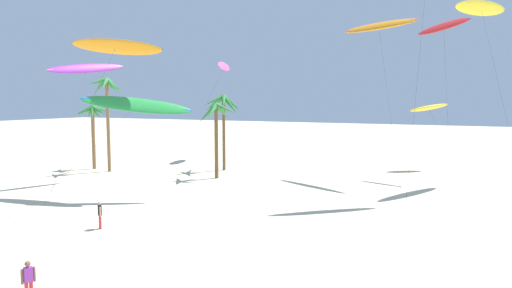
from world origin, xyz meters
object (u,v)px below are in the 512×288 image
(person_near_left, at_px, (28,281))
(flying_kite_6, at_px, (224,66))
(flying_kite_3, at_px, (429,108))
(flying_kite_10, at_px, (116,47))
(palm_tree_3, at_px, (216,118))
(person_near_right, at_px, (100,214))
(palm_tree_0, at_px, (107,95))
(flying_kite_2, at_px, (444,26))
(flying_kite_5, at_px, (481,8))
(palm_tree_2, at_px, (223,107))
(flying_kite_0, at_px, (379,26))
(palm_tree_1, at_px, (93,117))
(flying_kite_8, at_px, (136,105))
(flying_kite_4, at_px, (87,68))

(person_near_left, bearing_deg, flying_kite_6, 110.11)
(flying_kite_3, distance_m, flying_kite_10, 33.11)
(palm_tree_3, bearing_deg, person_near_right, -81.16)
(palm_tree_0, xyz_separation_m, flying_kite_2, (31.79, 12.14, 6.55))
(flying_kite_2, height_order, person_near_right, flying_kite_2)
(flying_kite_3, distance_m, flying_kite_5, 12.65)
(flying_kite_10, bearing_deg, person_near_left, -56.23)
(palm_tree_2, xyz_separation_m, person_near_right, (4.65, -22.41, -5.94))
(flying_kite_0, height_order, flying_kite_5, flying_kite_5)
(palm_tree_3, xyz_separation_m, flying_kite_10, (-3.30, -9.68, 5.89))
(palm_tree_2, xyz_separation_m, flying_kite_6, (-4.72, 8.38, 5.07))
(palm_tree_1, relative_size, palm_tree_3, 0.96)
(flying_kite_0, relative_size, flying_kite_5, 0.92)
(flying_kite_0, xyz_separation_m, flying_kite_6, (-20.55, 6.33, -2.64))
(flying_kite_0, distance_m, person_near_left, 36.13)
(flying_kite_2, height_order, flying_kite_3, flying_kite_2)
(palm_tree_3, xyz_separation_m, flying_kite_6, (-6.61, 13.00, 6.01))
(flying_kite_0, height_order, flying_kite_8, flying_kite_0)
(flying_kite_0, relative_size, person_near_right, 9.20)
(palm_tree_1, relative_size, flying_kite_3, 0.94)
(flying_kite_0, relative_size, flying_kite_3, 2.01)
(flying_kite_10, bearing_deg, palm_tree_3, 71.16)
(flying_kite_8, bearing_deg, person_near_right, -64.72)
(palm_tree_0, height_order, flying_kite_10, flying_kite_10)
(flying_kite_8, bearing_deg, flying_kite_10, 164.52)
(flying_kite_3, relative_size, person_near_right, 4.57)
(flying_kite_3, bearing_deg, palm_tree_0, -151.14)
(flying_kite_0, relative_size, person_near_left, 9.15)
(palm_tree_2, relative_size, flying_kite_10, 0.64)
(flying_kite_8, height_order, person_near_left, flying_kite_8)
(palm_tree_1, xyz_separation_m, person_near_right, (18.10, -17.00, -4.88))
(palm_tree_3, height_order, flying_kite_5, flying_kite_5)
(palm_tree_0, bearing_deg, flying_kite_2, 20.90)
(flying_kite_3, xyz_separation_m, flying_kite_4, (-27.30, -22.20, 3.68))
(person_near_left, bearing_deg, flying_kite_2, 72.49)
(palm_tree_1, distance_m, flying_kite_10, 16.12)
(person_near_left, bearing_deg, palm_tree_2, 107.36)
(flying_kite_4, relative_size, flying_kite_10, 0.88)
(palm_tree_1, height_order, flying_kite_8, flying_kite_8)
(flying_kite_2, distance_m, person_near_right, 35.71)
(flying_kite_10, height_order, person_near_right, flying_kite_10)
(palm_tree_1, bearing_deg, person_near_left, -47.76)
(flying_kite_6, bearing_deg, flying_kite_0, -17.11)
(palm_tree_3, xyz_separation_m, flying_kite_8, (-0.73, -10.39, 1.32))
(palm_tree_1, bearing_deg, flying_kite_2, 18.22)
(flying_kite_0, bearing_deg, flying_kite_10, -136.52)
(flying_kite_2, relative_size, flying_kite_10, 1.22)
(palm_tree_1, bearing_deg, flying_kite_6, 57.69)
(flying_kite_10, bearing_deg, palm_tree_1, 143.53)
(flying_kite_2, bearing_deg, flying_kite_6, 174.80)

